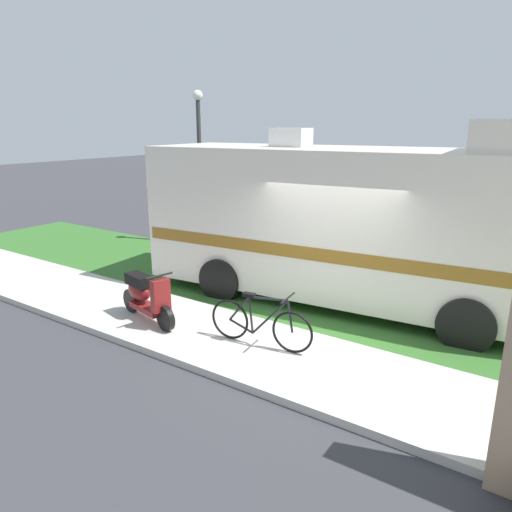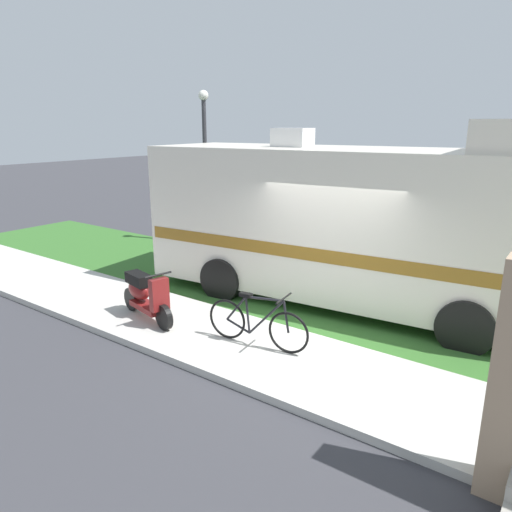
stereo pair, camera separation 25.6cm
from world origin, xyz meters
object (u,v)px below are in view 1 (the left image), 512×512
Objects in this scene: bicycle at (260,323)px; pickup_truck_near at (345,213)px; motorhome_rv at (350,221)px; street_lamp_post at (200,155)px; scooter at (145,295)px.

bicycle is 0.30× the size of pickup_truck_near.
street_lamp_post reaches higher than motorhome_rv.
motorhome_rv is 1.40× the size of pickup_truck_near.
street_lamp_post is at bearing 160.49° from motorhome_rv.
scooter is 0.36× the size of street_lamp_post.
motorhome_rv reaches higher than bicycle.
pickup_truck_near is at bearing 36.33° from street_lamp_post.
motorhome_rv reaches higher than pickup_truck_near.
street_lamp_post is at bearing 137.67° from bicycle.
pickup_truck_near is 1.30× the size of street_lamp_post.
scooter is at bearing -93.81° from pickup_truck_near.
pickup_truck_near is 4.58m from street_lamp_post.
motorhome_rv is at bearing 84.93° from bicycle.
street_lamp_post reaches higher than bicycle.
scooter is 7.55m from pickup_truck_near.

